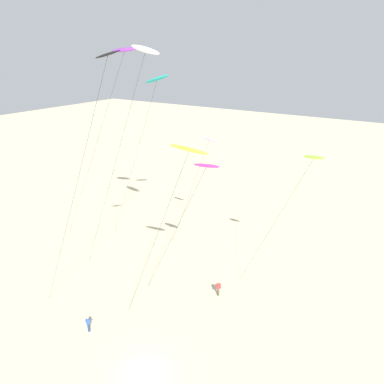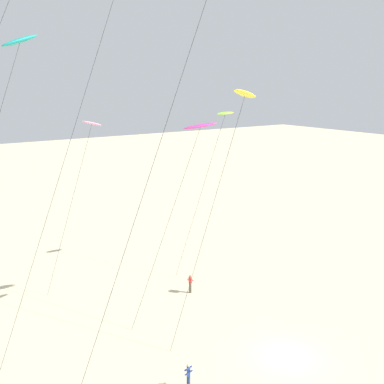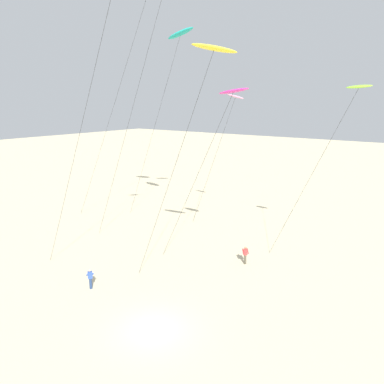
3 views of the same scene
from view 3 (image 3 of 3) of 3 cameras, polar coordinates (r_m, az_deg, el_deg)
name	(u,v)px [view 3 (image 3 of 3)]	position (r m, az deg, el deg)	size (l,w,h in m)	color
ground_plane	(153,330)	(24.59, -6.23, -21.16)	(260.00, 260.00, 0.00)	beige
kite_yellow	(213,51)	(24.46, 3.43, 21.76)	(8.47, 1.83, 18.08)	yellow
kite_pink	(234,99)	(38.96, 6.85, 14.58)	(6.17, 0.90, 15.20)	pink
kite_lime	(357,91)	(31.63, 25.00, 14.54)	(7.34, 0.99, 15.63)	#8CD833
kite_magenta	(233,93)	(28.28, 6.55, 15.58)	(8.37, 1.31, 15.36)	#D8339E
kite_teal	(180,35)	(41.63, -1.93, 23.99)	(9.65, 1.63, 22.14)	teal
kite_flyer_nearest	(90,278)	(29.51, -16.06, -13.19)	(0.70, 0.71, 1.67)	navy
kite_flyer_middle	(245,255)	(32.73, 8.58, -9.95)	(0.73, 0.72, 1.67)	#4C4738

